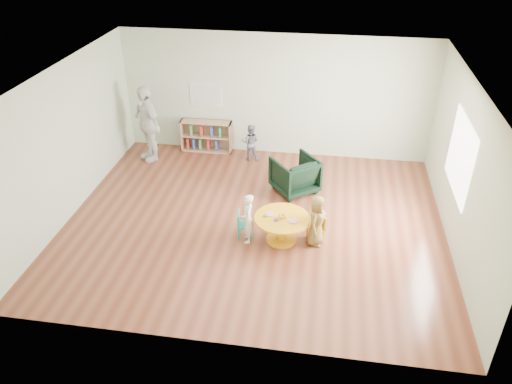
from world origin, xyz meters
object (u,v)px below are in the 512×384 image
child_right (317,221)px  toddler (251,142)px  kid_chair_right (318,227)px  activity_table (282,225)px  bookshelf (206,136)px  kid_chair_left (243,224)px  adult_caretaker (147,124)px  child_left (248,219)px  armchair (295,175)px

child_right → toddler: 3.45m
kid_chair_right → activity_table: bearing=77.6°
bookshelf → toddler: 1.17m
kid_chair_left → child_right: size_ratio=0.53×
toddler → child_right: bearing=118.2°
adult_caretaker → kid_chair_left: bearing=-2.7°
child_left → bookshelf: bearing=-167.7°
armchair → child_left: 1.98m
activity_table → toddler: bearing=109.3°
adult_caretaker → kid_chair_right: bearing=9.6°
kid_chair_left → bookshelf: bearing=-162.5°
activity_table → child_right: child_right is taller
child_left → child_right: child_right is taller
kid_chair_left → adult_caretaker: bearing=-141.8°
child_right → armchair: bearing=30.6°
kid_chair_left → child_right: (1.29, 0.00, 0.21)m
activity_table → child_right: size_ratio=1.03×
activity_table → armchair: armchair is taller
child_right → adult_caretaker: (-3.97, 2.71, 0.40)m
bookshelf → adult_caretaker: 1.44m
armchair → toddler: 1.71m
kid_chair_right → kid_chair_left: bearing=71.1°
activity_table → toddler: 3.22m
kid_chair_right → child_right: size_ratio=0.54×
kid_chair_right → child_left: bearing=76.6°
kid_chair_right → adult_caretaker: 4.80m
kid_chair_left → kid_chair_right: size_ratio=0.97×
activity_table → toddler: toddler is taller
armchair → adult_caretaker: size_ratio=0.47×
activity_table → adult_caretaker: size_ratio=0.56×
armchair → child_left: (-0.66, -1.86, 0.09)m
bookshelf → child_left: bearing=-65.3°
activity_table → adult_caretaker: 4.37m
child_left → toddler: child_left is taller
toddler → kid_chair_left: bearing=96.4°
armchair → child_left: size_ratio=0.89×
kid_chair_right → toddler: 3.37m
kid_chair_left → toddler: bearing=-179.5°
armchair → kid_chair_left: bearing=28.7°
bookshelf → child_left: child_left is taller
child_left → adult_caretaker: 3.98m
child_left → armchair: bearing=148.0°
toddler → bookshelf: bearing=-16.6°
bookshelf → child_left: 3.81m
kid_chair_left → adult_caretaker: adult_caretaker is taller
activity_table → armchair: 1.76m
kid_chair_left → child_left: size_ratio=0.54×
child_left → adult_caretaker: (-2.78, 2.82, 0.41)m
kid_chair_left → child_left: (0.10, -0.11, 0.19)m
child_right → toddler: (-1.66, 3.03, -0.05)m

